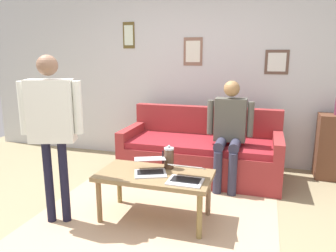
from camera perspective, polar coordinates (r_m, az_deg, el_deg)
The scene contains 11 objects.
ground_plane at distance 3.14m, azimuth -5.46°, elevation -17.78°, with size 7.68×7.68×0.00m, color #8E805E.
area_rug at distance 3.22m, azimuth -2.90°, elevation -16.76°, with size 2.32×1.83×0.01m, color tan.
back_wall at distance 4.82m, azimuth 4.30°, elevation 9.79°, with size 7.04×0.11×2.70m.
couch at distance 4.28m, azimuth 5.87°, elevation -4.83°, with size 2.02×0.86×0.88m.
coffee_table at distance 3.13m, azimuth -2.36°, elevation -9.34°, with size 1.09×0.56×0.47m.
laptop_left at distance 3.11m, azimuth -3.17°, elevation -7.46°, with size 0.40×0.41×0.14m.
laptop_center at distance 2.92m, azimuth 3.20°, elevation -8.86°, with size 0.31×0.30×0.16m.
french_press at distance 3.21m, azimuth 0.17°, elevation -5.66°, with size 0.12×0.10×0.24m.
side_shelf at distance 4.65m, azimuth 27.33°, elevation -3.33°, with size 0.42×0.32×0.84m.
person_standing at distance 3.09m, azimuth -19.93°, elevation 1.22°, with size 0.55×0.30×1.58m.
person_seated at distance 3.90m, azimuth 10.82°, elevation -0.29°, with size 0.55×0.51×1.28m.
Camera 1 is at (-1.05, 2.49, 1.58)m, focal length 34.41 mm.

